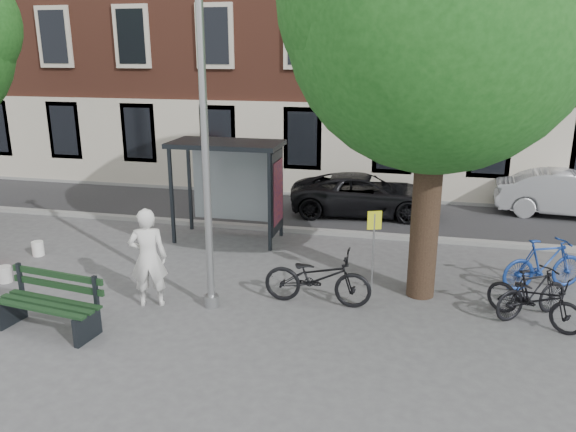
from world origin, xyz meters
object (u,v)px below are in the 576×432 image
Objects in this scene: lamppost at (206,168)px; bike_d at (532,293)px; painter at (148,258)px; bike_c at (535,299)px; bike_b at (544,264)px; notice_sign at (374,235)px; bike_a at (318,277)px; car_dark at (364,194)px; bus_shelter at (242,169)px; bench at (50,306)px; car_silver at (569,193)px.

bike_d is at bearing 8.80° from lamppost.
bike_c is at bearing 167.26° from painter.
painter reaches higher than bike_b.
bike_b is 3.65m from notice_sign.
notice_sign is (-3.50, -0.82, 0.65)m from bike_b.
painter is at bearing 131.21° from bike_c.
painter is 0.93× the size of bike_a.
painter is 4.55m from notice_sign.
car_dark is at bearing 72.52° from lamppost.
bike_b is 1.13× the size of bike_d.
bench is at bearing -108.32° from bus_shelter.
car_dark reaches higher than bike_c.
bike_b is at bearing -6.57° from notice_sign.
car_silver reaches higher than bike_d.
bike_b is at bearing -144.05° from car_dark.
bus_shelter is 10.00m from car_silver.
lamppost is 7.87m from car_dark.
car_dark is at bearing 17.22° from bike_b.
lamppost reaches higher than bike_c.
car_dark is at bearing -134.85° from painter.
painter reaches higher than bike_a.
lamppost is 12.02m from car_silver.
bike_a is (2.00, 0.61, -2.22)m from lamppost.
painter reaches higher than bench.
bike_c is (6.03, 0.70, -2.31)m from lamppost.
painter is 1.15× the size of notice_sign.
car_silver is (6.07, 1.18, 0.08)m from car_dark.
bus_shelter is 0.64× the size of car_dark.
lamppost reaches higher than painter.
lamppost is 6.52m from bike_d.
bike_a is 4.03m from bike_c.
bus_shelter reaches higher than bench.
bus_shelter is at bearing 132.12° from car_dark.
bike_b is at bearing 178.62° from painter.
bike_d is (4.03, 0.32, -0.07)m from bike_a.
car_silver reaches higher than bench.
bus_shelter is at bearing 79.61° from bench.
painter reaches higher than car_silver.
lamppost is 2.14× the size of bus_shelter.
bike_b is at bearing 167.08° from car_silver.
bike_d is (8.51, 2.48, 0.02)m from bench.
bike_c is at bearing -88.34° from bike_a.
bike_a is 10.05m from car_silver.
notice_sign is (4.20, 1.73, 0.22)m from painter.
painter is (-0.59, -4.29, -0.92)m from bus_shelter.
bike_d is (6.64, -3.17, -1.42)m from bus_shelter.
notice_sign is (0.73, -5.68, 0.60)m from car_dark.
car_dark is 6.19m from car_silver.
notice_sign is at bearing 146.14° from car_silver.
painter is 0.47× the size of car_silver.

